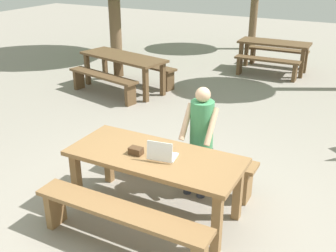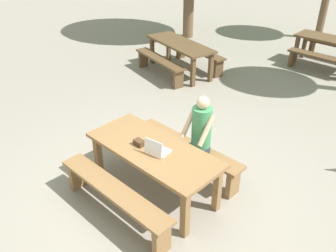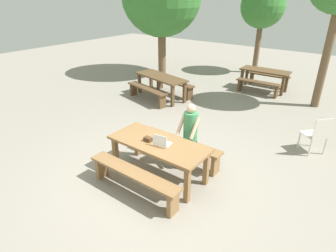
# 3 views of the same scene
# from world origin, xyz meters

# --- Properties ---
(ground_plane) EXTENTS (30.00, 30.00, 0.00)m
(ground_plane) POSITION_xyz_m (0.00, 0.00, 0.00)
(ground_plane) COLOR gray
(picnic_table_front) EXTENTS (1.93, 0.83, 0.74)m
(picnic_table_front) POSITION_xyz_m (0.00, 0.00, 0.64)
(picnic_table_front) COLOR olive
(picnic_table_front) RESTS_ON ground
(bench_near) EXTENTS (1.91, 0.30, 0.47)m
(bench_near) POSITION_xyz_m (0.00, -0.70, 0.36)
(bench_near) COLOR olive
(bench_near) RESTS_ON ground
(bench_far) EXTENTS (1.91, 0.30, 0.47)m
(bench_far) POSITION_xyz_m (0.00, 0.70, 0.36)
(bench_far) COLOR olive
(bench_far) RESTS_ON ground
(laptop) EXTENTS (0.31, 0.28, 0.23)m
(laptop) POSITION_xyz_m (0.12, -0.05, 0.80)
(laptop) COLOR white
(laptop) RESTS_ON picnic_table_front
(small_pouch) EXTENTS (0.15, 0.10, 0.08)m
(small_pouch) POSITION_xyz_m (-0.19, -0.08, 0.78)
(small_pouch) COLOR #4C331E
(small_pouch) RESTS_ON picnic_table_front
(person_seated) EXTENTS (0.39, 0.40, 1.34)m
(person_seated) POSITION_xyz_m (0.25, 0.67, 0.78)
(person_seated) COLOR #333847
(person_seated) RESTS_ON ground
(picnic_table_mid) EXTENTS (1.70, 0.70, 0.75)m
(picnic_table_mid) POSITION_xyz_m (-0.30, 6.49, 0.62)
(picnic_table_mid) COLOR brown
(picnic_table_mid) RESTS_ON ground
(bench_mid_south) EXTENTS (1.52, 0.32, 0.45)m
(bench_mid_south) POSITION_xyz_m (-0.29, 5.91, 0.33)
(bench_mid_south) COLOR brown
(bench_mid_south) RESTS_ON ground
(bench_mid_north) EXTENTS (1.52, 0.32, 0.45)m
(bench_mid_north) POSITION_xyz_m (-0.31, 7.07, 0.33)
(bench_mid_north) COLOR brown
(bench_mid_north) RESTS_ON ground
(picnic_table_rear) EXTENTS (2.09, 1.13, 0.75)m
(picnic_table_rear) POSITION_xyz_m (-2.79, 3.58, 0.63)
(picnic_table_rear) COLOR brown
(picnic_table_rear) RESTS_ON ground
(bench_rear_south) EXTENTS (1.81, 0.68, 0.47)m
(bench_rear_south) POSITION_xyz_m (-2.92, 3.01, 0.35)
(bench_rear_south) COLOR brown
(bench_rear_south) RESTS_ON ground
(bench_rear_north) EXTENTS (1.81, 0.68, 0.47)m
(bench_rear_north) POSITION_xyz_m (-2.66, 4.16, 0.35)
(bench_rear_north) COLOR brown
(bench_rear_north) RESTS_ON ground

